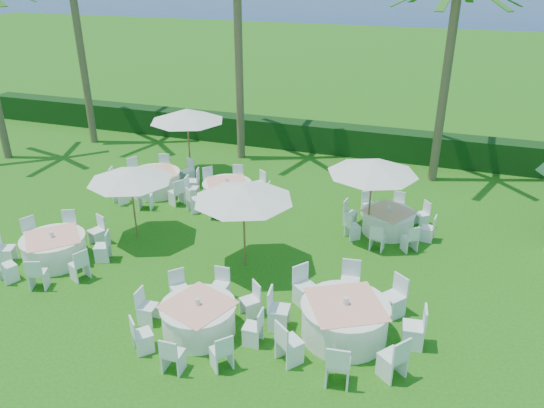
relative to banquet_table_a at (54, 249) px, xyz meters
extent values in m
plane|color=#196010|center=(4.25, -0.42, -0.41)|extent=(120.00, 120.00, 0.00)
cube|color=black|center=(4.25, 11.58, 0.19)|extent=(34.00, 1.00, 1.20)
plane|color=#061B42|center=(4.25, 101.58, -0.41)|extent=(260.00, 260.00, 0.00)
cylinder|color=white|center=(0.00, 0.00, -0.04)|extent=(1.69, 1.69, 0.73)
cylinder|color=white|center=(0.00, 0.00, 0.34)|extent=(1.76, 1.76, 0.03)
cube|color=#FFA687|center=(0.00, 0.00, 0.36)|extent=(1.92, 1.92, 0.01)
cylinder|color=silver|center=(0.00, 0.00, 0.45)|extent=(0.12, 0.12, 0.16)
cube|color=white|center=(1.22, 0.49, 0.03)|extent=(0.53, 0.53, 0.88)
cube|color=white|center=(0.52, 1.21, 0.03)|extent=(0.54, 0.54, 0.88)
cube|color=white|center=(-0.49, 1.22, 0.03)|extent=(0.53, 0.53, 0.88)
cube|color=white|center=(-1.21, 0.52, 0.03)|extent=(0.54, 0.54, 0.88)
cube|color=white|center=(-1.22, -0.49, 0.03)|extent=(0.53, 0.53, 0.88)
cube|color=white|center=(-0.52, -1.21, 0.03)|extent=(0.54, 0.54, 0.88)
cube|color=white|center=(0.49, -1.22, 0.03)|extent=(0.53, 0.53, 0.88)
cube|color=white|center=(1.21, -0.52, 0.03)|extent=(0.54, 0.54, 0.88)
cylinder|color=white|center=(5.18, -1.52, -0.05)|extent=(1.65, 1.65, 0.72)
cylinder|color=white|center=(5.18, -1.52, 0.32)|extent=(1.72, 1.72, 0.03)
cube|color=#FFA687|center=(5.18, -1.52, 0.35)|extent=(1.71, 1.71, 0.01)
cylinder|color=silver|center=(5.18, -1.52, 0.43)|extent=(0.11, 0.11, 0.15)
cube|color=white|center=(6.06, -0.58, 0.02)|extent=(0.57, 0.57, 0.86)
cube|color=white|center=(5.14, -0.23, 0.02)|extent=(0.41, 0.41, 0.86)
cube|color=white|center=(4.24, -0.64, 0.02)|extent=(0.57, 0.57, 0.86)
cube|color=white|center=(3.90, -1.57, 0.02)|extent=(0.41, 0.41, 0.86)
cube|color=white|center=(4.31, -2.46, 0.02)|extent=(0.57, 0.57, 0.86)
cube|color=white|center=(5.23, -2.80, 0.02)|extent=(0.41, 0.41, 0.86)
cube|color=white|center=(6.13, -2.39, 0.02)|extent=(0.57, 0.57, 0.86)
cube|color=white|center=(6.47, -1.47, 0.02)|extent=(0.41, 0.41, 0.86)
cylinder|color=white|center=(8.33, -0.59, 0.01)|extent=(1.91, 1.91, 0.83)
cylinder|color=white|center=(8.33, -0.59, 0.43)|extent=(1.99, 1.99, 0.03)
cube|color=#FFA687|center=(8.33, -0.59, 0.46)|extent=(2.10, 2.10, 0.01)
cylinder|color=silver|center=(8.33, -0.59, 0.54)|extent=(0.13, 0.13, 0.18)
cube|color=white|center=(9.81, -0.42, 0.09)|extent=(0.52, 0.52, 0.99)
cube|color=white|center=(9.25, 0.58, 0.09)|extent=(0.65, 0.65, 0.99)
cube|color=white|center=(8.15, 0.89, 0.09)|extent=(0.52, 0.52, 0.99)
cube|color=white|center=(7.16, 0.33, 0.09)|extent=(0.65, 0.65, 0.99)
cube|color=white|center=(6.85, -0.77, 0.09)|extent=(0.52, 0.52, 0.99)
cube|color=white|center=(7.40, -1.76, 0.09)|extent=(0.65, 0.65, 0.99)
cube|color=white|center=(8.50, -2.07, 0.09)|extent=(0.52, 0.52, 0.99)
cube|color=white|center=(9.50, -1.52, 0.09)|extent=(0.65, 0.65, 0.99)
cylinder|color=white|center=(0.19, 5.16, -0.02)|extent=(1.76, 1.76, 0.77)
cylinder|color=white|center=(0.19, 5.16, 0.37)|extent=(1.84, 1.84, 0.03)
cube|color=#FFA687|center=(0.19, 5.16, 0.39)|extent=(2.00, 2.00, 0.01)
cylinder|color=silver|center=(0.19, 5.16, 0.48)|extent=(0.12, 0.12, 0.16)
cube|color=white|center=(1.51, 5.55, 0.05)|extent=(0.53, 0.53, 0.92)
cube|color=white|center=(0.85, 6.37, 0.05)|extent=(0.58, 0.58, 0.92)
cube|color=white|center=(-0.20, 6.48, 0.05)|extent=(0.53, 0.53, 0.92)
cube|color=white|center=(-1.02, 5.82, 0.05)|extent=(0.58, 0.58, 0.92)
cube|color=white|center=(-1.13, 4.77, 0.05)|extent=(0.53, 0.53, 0.92)
cube|color=white|center=(-0.47, 3.95, 0.05)|extent=(0.58, 0.58, 0.92)
cube|color=white|center=(0.58, 3.84, 0.05)|extent=(0.53, 0.53, 0.92)
cube|color=white|center=(1.40, 4.50, 0.05)|extent=(0.58, 0.58, 0.92)
cylinder|color=white|center=(3.01, 5.19, -0.05)|extent=(1.64, 1.64, 0.71)
cylinder|color=white|center=(3.01, 5.19, 0.32)|extent=(1.71, 1.71, 0.03)
cube|color=#FFA687|center=(3.01, 5.19, 0.34)|extent=(1.81, 1.81, 0.01)
cylinder|color=silver|center=(3.01, 5.19, 0.43)|extent=(0.11, 0.11, 0.15)
cube|color=white|center=(4.29, 5.36, 0.02)|extent=(0.45, 0.45, 0.86)
cube|color=white|center=(3.80, 6.21, 0.02)|extent=(0.56, 0.56, 0.86)
cube|color=white|center=(2.85, 6.46, 0.02)|extent=(0.45, 0.45, 0.86)
cube|color=white|center=(2.00, 5.97, 0.02)|extent=(0.56, 0.56, 0.86)
cube|color=white|center=(1.74, 5.03, 0.02)|extent=(0.45, 0.45, 0.86)
cube|color=white|center=(2.23, 4.17, 0.02)|extent=(0.56, 0.56, 0.86)
cube|color=white|center=(3.18, 3.92, 0.02)|extent=(0.45, 0.45, 0.86)
cube|color=white|center=(4.03, 4.41, 0.02)|extent=(0.56, 0.56, 0.86)
cylinder|color=white|center=(8.57, 4.78, -0.07)|extent=(1.56, 1.56, 0.68)
cylinder|color=white|center=(8.57, 4.78, 0.28)|extent=(1.62, 1.62, 0.03)
cube|color=#FFA687|center=(8.57, 4.78, 0.31)|extent=(1.71, 1.71, 0.01)
cylinder|color=silver|center=(8.57, 4.78, 0.39)|extent=(0.11, 0.11, 0.14)
cube|color=white|center=(9.53, 5.54, 0.00)|extent=(0.53, 0.53, 0.81)
cube|color=white|center=(8.72, 5.99, 0.00)|extent=(0.42, 0.42, 0.81)
cube|color=white|center=(7.82, 5.74, 0.00)|extent=(0.53, 0.53, 0.81)
cube|color=white|center=(7.37, 4.93, 0.00)|extent=(0.42, 0.42, 0.81)
cube|color=white|center=(7.62, 4.03, 0.00)|extent=(0.53, 0.53, 0.81)
cube|color=white|center=(8.43, 3.58, 0.00)|extent=(0.42, 0.42, 0.81)
cube|color=white|center=(9.33, 3.83, 0.00)|extent=(0.53, 0.53, 0.81)
cube|color=white|center=(9.78, 4.64, 0.00)|extent=(0.42, 0.42, 0.81)
cylinder|color=brown|center=(1.40, 1.94, 0.69)|extent=(0.05, 0.05, 2.18)
cone|color=silver|center=(1.40, 1.94, 1.67)|extent=(2.47, 2.47, 0.39)
sphere|color=brown|center=(1.40, 1.94, 1.80)|extent=(0.09, 0.09, 0.09)
cylinder|color=brown|center=(5.11, 1.50, 0.76)|extent=(0.06, 0.06, 2.33)
cone|color=silver|center=(5.11, 1.50, 1.81)|extent=(2.69, 2.69, 0.42)
sphere|color=brown|center=(5.11, 1.50, 1.96)|extent=(0.09, 0.09, 0.09)
cylinder|color=brown|center=(0.67, 7.02, 0.88)|extent=(0.06, 0.06, 2.57)
cone|color=silver|center=(0.67, 7.02, 2.04)|extent=(2.81, 2.81, 0.46)
sphere|color=brown|center=(0.67, 7.02, 2.20)|extent=(0.10, 0.10, 0.10)
cylinder|color=brown|center=(8.02, 4.37, 0.78)|extent=(0.06, 0.06, 2.37)
cone|color=silver|center=(8.02, 4.37, 1.85)|extent=(2.68, 2.68, 0.43)
sphere|color=brown|center=(8.02, 4.37, 2.00)|extent=(0.09, 0.09, 0.09)
cylinder|color=brown|center=(-5.50, 9.38, 4.08)|extent=(0.32, 0.32, 8.97)
cylinder|color=brown|center=(1.74, 9.64, 3.94)|extent=(0.32, 0.32, 8.69)
cylinder|color=brown|center=(9.63, 9.69, 3.22)|extent=(0.32, 0.32, 7.24)
camera|label=1|loc=(9.89, -10.20, 7.37)|focal=35.00mm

